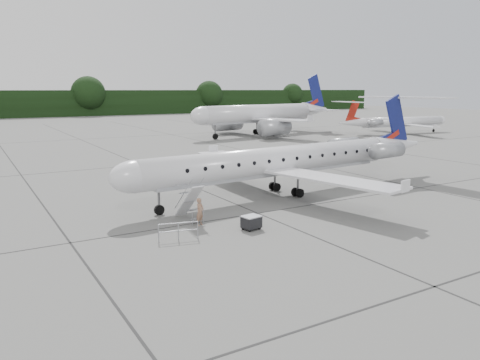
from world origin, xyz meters
TOP-DOWN VIEW (x-y plane):
  - ground at (0.00, 0.00)m, footprint 320.00×320.00m
  - treeline at (0.00, 130.00)m, footprint 260.00×4.00m
  - main_regional_jet at (-1.57, 6.97)m, footprint 31.93×24.25m
  - airstair at (-10.49, 3.85)m, footprint 1.06×2.47m
  - passenger at (-10.38, 2.50)m, footprint 0.75×0.67m
  - safety_railing at (-12.71, 0.44)m, footprint 2.16×0.59m
  - baggage_cart at (-8.11, 0.13)m, footprint 1.16×1.00m
  - bg_narrowbody at (23.52, 48.52)m, footprint 34.44×27.39m
  - bg_regional_right at (49.45, 38.08)m, footprint 25.62×19.74m

SIDE VIEW (x-z plane):
  - ground at x=0.00m, z-range 0.00..0.00m
  - baggage_cart at x=-8.11m, z-range 0.00..0.90m
  - safety_railing at x=-12.71m, z-range 0.00..1.00m
  - passenger at x=-10.38m, z-range 0.00..1.73m
  - airstair at x=-10.49m, z-range 0.00..2.42m
  - bg_regional_right at x=49.45m, z-range 0.00..6.26m
  - main_regional_jet at x=-1.57m, z-range 0.00..7.73m
  - treeline at x=0.00m, z-range 0.00..8.00m
  - bg_narrowbody at x=23.52m, z-range 0.00..11.14m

